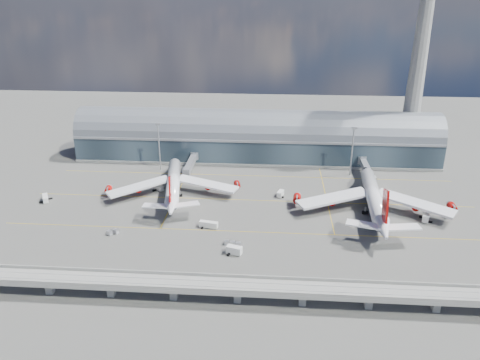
# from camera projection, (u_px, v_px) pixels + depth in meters

# --- Properties ---
(ground) EXTENTS (500.00, 500.00, 0.00)m
(ground) POSITION_uv_depth(u_px,v_px,m) (248.00, 220.00, 196.11)
(ground) COLOR #474744
(ground) RESTS_ON ground
(taxi_lines) EXTENTS (200.00, 80.12, 0.01)m
(taxi_lines) POSITION_uv_depth(u_px,v_px,m) (251.00, 198.00, 216.48)
(taxi_lines) COLOR gold
(taxi_lines) RESTS_ON ground
(terminal) EXTENTS (200.00, 30.00, 28.00)m
(terminal) POSITION_uv_depth(u_px,v_px,m) (256.00, 139.00, 263.64)
(terminal) COLOR #1F2A34
(terminal) RESTS_ON ground
(control_tower) EXTENTS (19.00, 19.00, 103.00)m
(control_tower) POSITION_uv_depth(u_px,v_px,m) (418.00, 66.00, 247.02)
(control_tower) COLOR gray
(control_tower) RESTS_ON ground
(guideway) EXTENTS (220.00, 8.50, 7.20)m
(guideway) POSITION_uv_depth(u_px,v_px,m) (237.00, 287.00, 143.41)
(guideway) COLOR gray
(guideway) RESTS_ON ground
(floodlight_mast_left) EXTENTS (3.00, 0.70, 25.70)m
(floodlight_mast_left) POSITION_uv_depth(u_px,v_px,m) (159.00, 145.00, 245.01)
(floodlight_mast_left) COLOR gray
(floodlight_mast_left) RESTS_ON ground
(floodlight_mast_right) EXTENTS (3.00, 0.70, 25.70)m
(floodlight_mast_right) POSITION_uv_depth(u_px,v_px,m) (352.00, 150.00, 238.15)
(floodlight_mast_right) COLOR gray
(floodlight_mast_right) RESTS_ON ground
(airliner_left) EXTENTS (62.96, 66.27, 20.25)m
(airliner_left) POSITION_uv_depth(u_px,v_px,m) (173.00, 184.00, 217.34)
(airliner_left) COLOR white
(airliner_left) RESTS_ON ground
(airliner_right) EXTENTS (69.42, 72.57, 23.01)m
(airliner_right) POSITION_uv_depth(u_px,v_px,m) (374.00, 199.00, 201.04)
(airliner_right) COLOR white
(airliner_right) RESTS_ON ground
(jet_bridge_left) EXTENTS (4.40, 28.00, 7.25)m
(jet_bridge_left) POSITION_uv_depth(u_px,v_px,m) (191.00, 163.00, 245.35)
(jet_bridge_left) COLOR gray
(jet_bridge_left) RESTS_ON ground
(jet_bridge_right) EXTENTS (4.40, 32.00, 7.25)m
(jet_bridge_right) POSITION_uv_depth(u_px,v_px,m) (366.00, 169.00, 237.36)
(jet_bridge_right) COLOR gray
(jet_bridge_right) RESTS_ON ground
(service_truck_0) EXTENTS (5.08, 6.98, 2.78)m
(service_truck_0) POSITION_uv_depth(u_px,v_px,m) (45.00, 198.00, 212.87)
(service_truck_0) COLOR silver
(service_truck_0) RESTS_ON ground
(service_truck_1) EXTENTS (6.09, 4.09, 3.24)m
(service_truck_1) POSITION_uv_depth(u_px,v_px,m) (234.00, 250.00, 170.54)
(service_truck_1) COLOR silver
(service_truck_1) RESTS_ON ground
(service_truck_2) EXTENTS (7.82, 3.46, 2.74)m
(service_truck_2) POSITION_uv_depth(u_px,v_px,m) (209.00, 225.00, 189.42)
(service_truck_2) COLOR silver
(service_truck_2) RESTS_ON ground
(service_truck_3) EXTENTS (4.71, 6.90, 3.11)m
(service_truck_3) POSITION_uv_depth(u_px,v_px,m) (426.00, 217.00, 195.23)
(service_truck_3) COLOR silver
(service_truck_3) RESTS_ON ground
(service_truck_4) EXTENTS (3.56, 5.21, 2.77)m
(service_truck_4) POSITION_uv_depth(u_px,v_px,m) (280.00, 194.00, 217.74)
(service_truck_4) COLOR silver
(service_truck_4) RESTS_ON ground
(service_truck_5) EXTENTS (5.81, 5.35, 2.77)m
(service_truck_5) POSITION_uv_depth(u_px,v_px,m) (158.00, 187.00, 224.47)
(service_truck_5) COLOR silver
(service_truck_5) RESTS_ON ground
(cargo_train_0) EXTENTS (5.07, 3.80, 1.68)m
(cargo_train_0) POSITION_uv_depth(u_px,v_px,m) (113.00, 232.00, 184.67)
(cargo_train_0) COLOR gray
(cargo_train_0) RESTS_ON ground
(cargo_train_1) EXTENTS (6.93, 2.99, 1.52)m
(cargo_train_1) POSITION_uv_depth(u_px,v_px,m) (232.00, 243.00, 176.78)
(cargo_train_1) COLOR gray
(cargo_train_1) RESTS_ON ground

